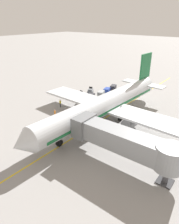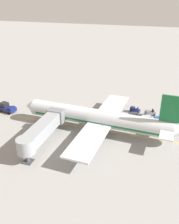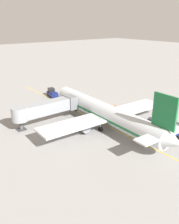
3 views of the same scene
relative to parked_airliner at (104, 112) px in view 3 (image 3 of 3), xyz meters
The scene contains 13 objects.
ground_plane 3.62m from the parked_airliner, 74.43° to the left, with size 400.00×400.00×0.00m, color gray.
gate_lead_in_line 3.62m from the parked_airliner, 74.43° to the left, with size 0.24×80.00×0.01m, color gold.
parked_airliner is the anchor object (origin of this frame).
jet_bridge 12.73m from the parked_airliner, 133.98° to the left, with size 14.97×3.50×4.98m.
pushback_tractor 25.47m from the parked_airliner, 85.57° to the left, with size 2.97×4.73×2.40m.
baggage_tug_lead 13.62m from the parked_airliner, 27.60° to the right, with size 1.80×2.72×1.62m.
baggage_tug_trailing 15.37m from the parked_airliner, 41.67° to the right, with size 2.29×2.76×1.62m.
baggage_cart_front 10.72m from the parked_airliner, 37.55° to the right, with size 1.89×2.97×1.58m.
baggage_cart_second_in_train 12.44m from the parked_airliner, 51.39° to the right, with size 1.89×2.97×1.58m.
baggage_cart_third_in_train 14.83m from the parked_airliner, 57.69° to the right, with size 1.89×2.97×1.58m.
ground_crew_wing_walker 11.45m from the parked_airliner, ahead, with size 0.39×0.69×1.69m.
ground_crew_loader 9.89m from the parked_airliner, 32.02° to the left, with size 0.60×0.55×1.69m.
ground_crew_marshaller 5.46m from the parked_airliner, ahead, with size 0.50×0.64×1.69m.
Camera 3 is at (-31.46, -35.92, 21.02)m, focal length 37.80 mm.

